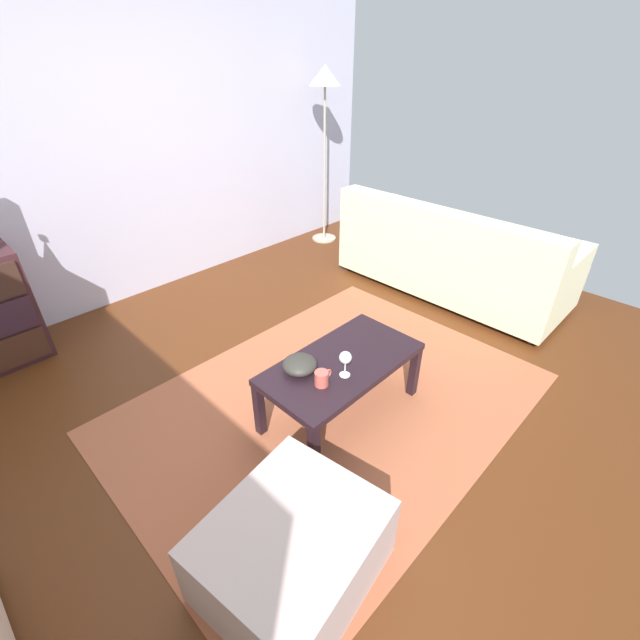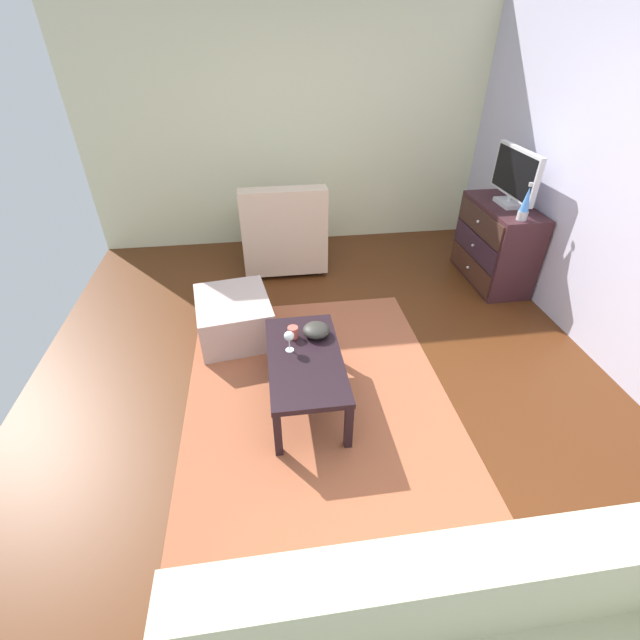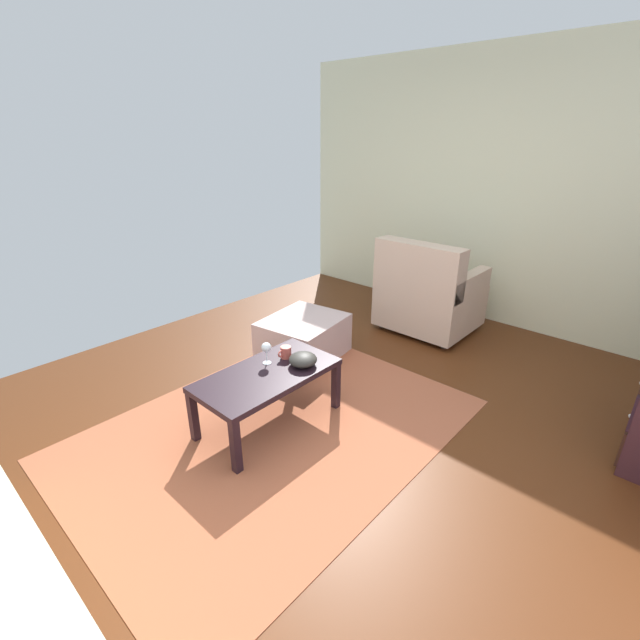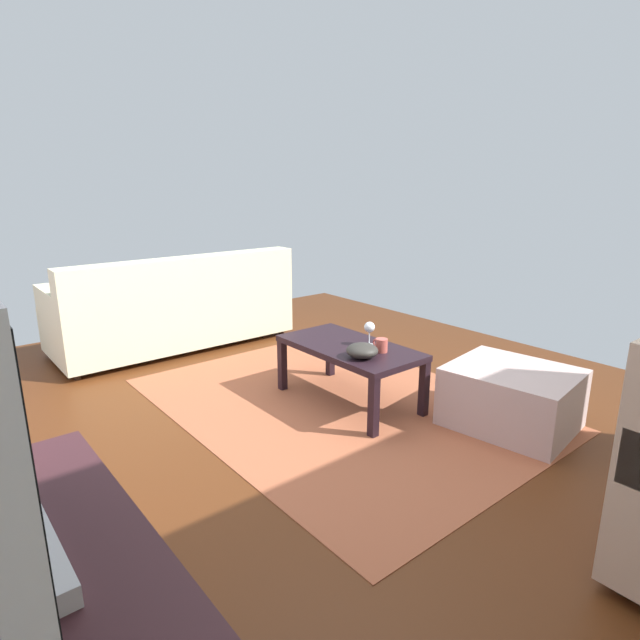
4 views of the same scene
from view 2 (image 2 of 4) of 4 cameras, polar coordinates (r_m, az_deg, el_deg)
The scene contains 12 objects.
ground_plane at distance 3.38m, azimuth 2.72°, elevation -8.12°, with size 5.92×4.77×0.05m, color #4F2710.
wall_plain_left at distance 5.25m, azimuth -2.60°, elevation 24.41°, with size 0.12×4.77×2.65m, color beige.
area_rug at distance 3.19m, azimuth -0.22°, elevation -10.51°, with size 2.60×1.90×0.01m, color #9D5336.
dresser at distance 4.80m, azimuth 22.24°, elevation 9.34°, with size 0.95×0.49×0.82m.
tv at distance 4.59m, azimuth 24.45°, elevation 16.99°, with size 0.72×0.18×0.52m.
lava_lamp at distance 4.29m, azimuth 25.61°, elevation 13.73°, with size 0.09×0.09×0.33m.
coffee_table at distance 2.96m, azimuth -2.00°, elevation -5.64°, with size 0.97×0.50×0.40m.
wine_glass at distance 2.92m, azimuth -4.13°, elevation -2.23°, with size 0.07×0.07×0.16m.
mug at distance 3.08m, azimuth -3.61°, elevation -1.66°, with size 0.11×0.08×0.08m.
bowl_decorative at distance 3.09m, azimuth -0.51°, elevation -1.35°, with size 0.19×0.19×0.09m, color #2E2B27.
armchair at distance 4.77m, azimuth -4.88°, elevation 11.33°, with size 0.80×0.87×0.95m.
ottoman at distance 3.77m, azimuth -11.32°, elevation 0.38°, with size 0.70×0.60×0.36m, color #BCA19C.
Camera 2 is at (2.42, -0.50, 2.27)m, focal length 24.12 mm.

